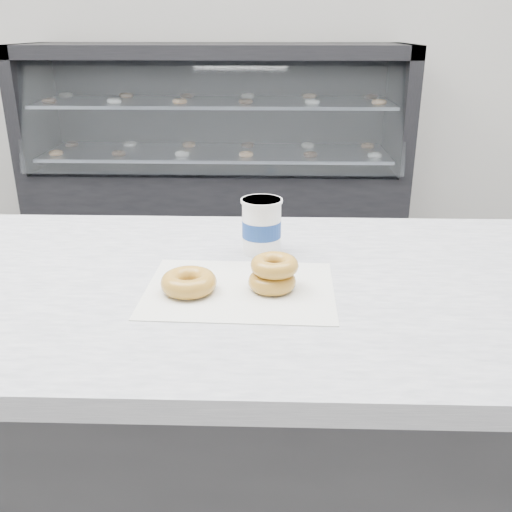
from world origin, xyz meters
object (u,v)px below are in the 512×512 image
(display_case, at_px, (217,166))
(coffee_cup, at_px, (262,225))
(donut_stack, at_px, (273,273))
(donut_single, at_px, (189,282))
(counter, at_px, (102,462))

(display_case, height_order, coffee_cup, display_case)
(display_case, xyz_separation_m, donut_stack, (0.37, -2.77, 0.44))
(display_case, distance_m, donut_single, 2.82)
(counter, height_order, donut_stack, donut_stack)
(donut_single, height_order, donut_stack, donut_stack)
(donut_single, height_order, coffee_cup, coffee_cup)
(display_case, distance_m, coffee_cup, 2.65)
(coffee_cup, bearing_deg, display_case, 73.13)
(counter, relative_size, donut_stack, 24.86)
(donut_single, bearing_deg, counter, 164.65)
(display_case, bearing_deg, coffee_cup, -82.32)
(donut_stack, bearing_deg, donut_single, -174.14)
(counter, xyz_separation_m, donut_single, (0.22, -0.06, 0.47))
(donut_stack, relative_size, coffee_cup, 1.06)
(display_case, distance_m, donut_stack, 2.83)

